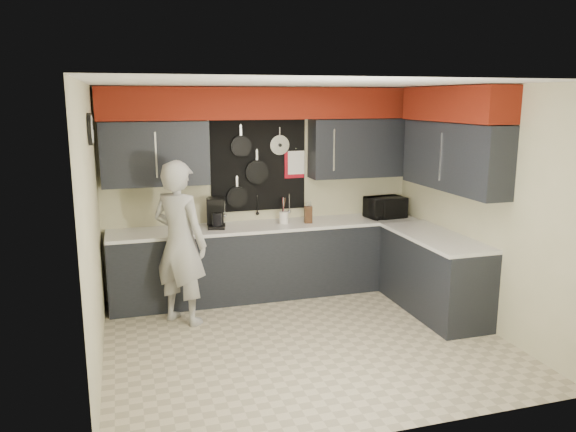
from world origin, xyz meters
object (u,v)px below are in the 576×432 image
object	(u,v)px
person	(180,243)
utensil_crock	(284,217)
knife_block	(308,215)
coffee_maker	(216,212)
microwave	(385,207)

from	to	relation	value
person	utensil_crock	bearing A→B (deg)	-112.52
knife_block	utensil_crock	bearing A→B (deg)	-178.56
utensil_crock	coffee_maker	world-z (taller)	coffee_maker
microwave	person	xyz separation A→B (m)	(-2.73, -0.53, -0.14)
knife_block	microwave	bearing A→B (deg)	12.25
microwave	knife_block	distance (m)	1.07
utensil_crock	coffee_maker	xyz separation A→B (m)	(-0.85, 0.01, 0.12)
knife_block	utensil_crock	world-z (taller)	knife_block
microwave	coffee_maker	distance (m)	2.23
microwave	utensil_crock	bearing A→B (deg)	171.45
knife_block	utensil_crock	xyz separation A→B (m)	(-0.30, 0.06, -0.03)
knife_block	person	xyz separation A→B (m)	(-1.66, -0.53, -0.11)
utensil_crock	person	size ratio (longest dim) A/B	0.08
knife_block	coffee_maker	distance (m)	1.16
utensil_crock	knife_block	bearing A→B (deg)	-10.49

